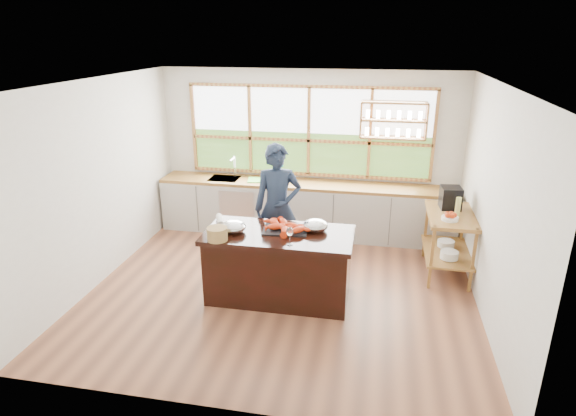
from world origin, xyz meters
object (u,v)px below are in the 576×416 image
(island, at_px, (279,265))
(espresso_machine, at_px, (451,198))
(wicker_basket, at_px, (217,234))
(cook, at_px, (278,208))

(island, relative_size, espresso_machine, 5.97)
(wicker_basket, bearing_deg, espresso_machine, 30.38)
(island, bearing_deg, wicker_basket, -152.71)
(cook, relative_size, wicker_basket, 7.34)
(island, xyz_separation_m, cook, (-0.20, 0.86, 0.46))
(island, distance_m, espresso_machine, 2.63)
(cook, bearing_deg, island, -90.71)
(cook, height_order, wicker_basket, cook)
(island, distance_m, wicker_basket, 0.93)
(wicker_basket, bearing_deg, cook, 68.23)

